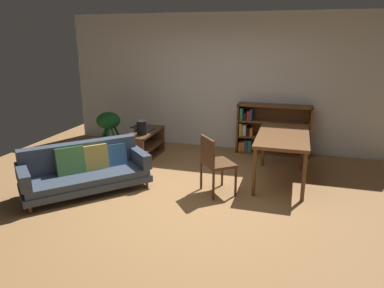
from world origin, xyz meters
The scene contains 10 objects.
ground_plane centered at (0.00, 0.00, 0.00)m, with size 8.16×8.16×0.00m, color #9E7042.
back_wall_panel centered at (0.00, 2.70, 1.35)m, with size 6.80×0.10×2.70m, color silver.
fabric_couch centered at (-1.61, -0.11, 0.33)m, with size 1.79×1.84×0.70m.
media_console centered at (-1.35, 1.53, 0.26)m, with size 0.41×1.06×0.53m.
open_laptop centered at (-1.42, 1.63, 0.55)m, with size 0.44×0.33×0.06m.
desk_speaker centered at (-1.29, 1.29, 0.66)m, with size 0.18×0.18×0.25m.
potted_floor_plant centered at (-2.22, 1.74, 0.50)m, with size 0.47×0.58×0.80m.
dining_table centered at (1.20, 1.06, 0.69)m, with size 0.79×1.43×0.77m.
dining_chair_near centered at (0.28, 0.31, 0.51)m, with size 0.60×0.60×0.87m.
bookshelf centered at (0.86, 2.52, 0.48)m, with size 1.41×0.31×0.99m.
Camera 1 is at (1.35, -4.47, 2.23)m, focal length 33.40 mm.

